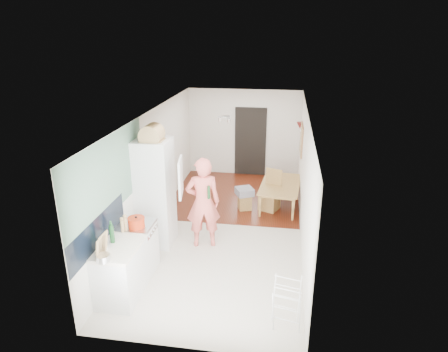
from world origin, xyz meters
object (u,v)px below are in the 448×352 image
(dining_table, at_px, (281,197))
(dining_chair, at_px, (270,191))
(person, at_px, (203,195))
(drying_rack, at_px, (286,305))
(stool, at_px, (245,202))

(dining_table, distance_m, dining_chair, 0.44)
(person, xyz_separation_m, dining_table, (1.49, 2.10, -0.84))
(person, xyz_separation_m, dining_chair, (1.22, 1.85, -0.59))
(person, height_order, dining_table, person)
(dining_table, bearing_deg, drying_rack, -172.96)
(stool, relative_size, drying_rack, 0.50)
(dining_chair, xyz_separation_m, drying_rack, (0.42, -3.99, -0.11))
(drying_rack, bearing_deg, person, 140.22)
(dining_chair, distance_m, stool, 0.66)
(dining_table, bearing_deg, person, 149.63)
(dining_table, height_order, drying_rack, drying_rack)
(stool, distance_m, drying_rack, 4.04)
(person, relative_size, drying_rack, 2.87)
(person, relative_size, dining_chair, 2.22)
(stool, height_order, drying_rack, drying_rack)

